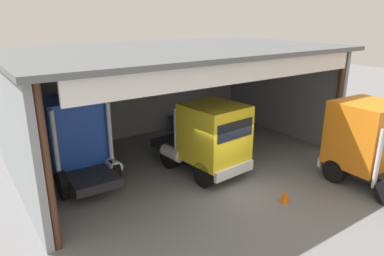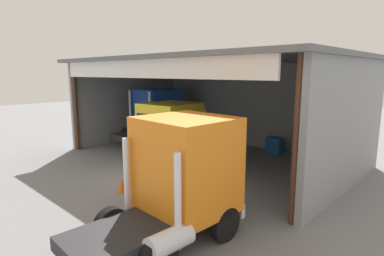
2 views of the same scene
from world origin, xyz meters
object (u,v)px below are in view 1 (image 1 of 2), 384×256
at_px(truck_yellow_center_bay, 209,138).
at_px(truck_orange_center_right_bay, 370,143).
at_px(traffic_cone, 285,196).
at_px(oil_drum, 222,114).
at_px(truck_blue_right_bay, 77,138).
at_px(tool_cart, 180,123).

distance_m(truck_yellow_center_bay, truck_orange_center_right_bay, 6.80).
relative_size(truck_yellow_center_bay, truck_orange_center_right_bay, 1.05).
height_order(truck_orange_center_right_bay, traffic_cone, truck_orange_center_right_bay).
bearing_deg(oil_drum, truck_blue_right_bay, -162.52).
relative_size(truck_yellow_center_bay, traffic_cone, 9.41).
relative_size(truck_blue_right_bay, oil_drum, 4.87).
distance_m(truck_blue_right_bay, truck_yellow_center_bay, 5.67).
bearing_deg(truck_orange_center_right_bay, traffic_cone, 171.60).
bearing_deg(traffic_cone, truck_blue_right_bay, 131.64).
distance_m(truck_orange_center_right_bay, tool_cart, 10.87).
relative_size(truck_orange_center_right_bay, oil_drum, 5.59).
xyz_separation_m(truck_blue_right_bay, oil_drum, (10.86, 3.42, -1.48)).
xyz_separation_m(truck_blue_right_bay, traffic_cone, (5.80, -6.52, -1.65)).
distance_m(truck_yellow_center_bay, oil_drum, 8.66).
relative_size(truck_yellow_center_bay, oil_drum, 5.89).
bearing_deg(truck_blue_right_bay, truck_orange_center_right_bay, -34.43).
bearing_deg(truck_blue_right_bay, truck_yellow_center_bay, -27.40).
relative_size(truck_blue_right_bay, truck_orange_center_right_bay, 0.87).
bearing_deg(truck_blue_right_bay, traffic_cone, -46.47).
bearing_deg(tool_cart, truck_yellow_center_bay, -111.66).
relative_size(truck_blue_right_bay, traffic_cone, 7.78).
bearing_deg(truck_orange_center_right_bay, oil_drum, 87.98).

